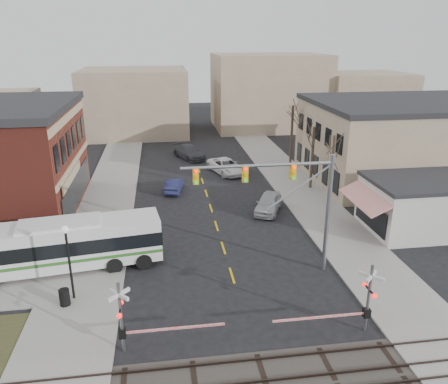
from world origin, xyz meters
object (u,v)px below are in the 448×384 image
Objects in this scene: transit_bus at (62,245)px; rr_crossing_west at (130,318)px; street_lamp at (67,248)px; pedestrian_far at (64,244)px; traffic_signal_mast at (289,192)px; car_b at (174,185)px; trash_bin at (65,297)px; car_c at (226,166)px; car_d at (189,152)px; rr_crossing_east at (361,300)px; pedestrian_near at (111,252)px; car_a at (268,203)px.

rr_crossing_west reaches higher than transit_bus.
pedestrian_far is at bearing 105.33° from street_lamp.
car_b is (-6.74, 17.17, -5.05)m from traffic_signal_mast.
rr_crossing_west is 6.45m from street_lamp.
car_c reaches higher than trash_bin.
car_d is at bearing 69.26° from transit_bus.
trash_bin is (-15.89, 4.59, -1.35)m from rr_crossing_east.
car_b is at bearing -125.28° from car_d.
car_b is at bearing 69.83° from trash_bin.
pedestrian_near reaches higher than car_b.
pedestrian_far reaches higher than car_d.
pedestrian_far is at bearing -137.40° from car_d.
car_c is at bearing 123.88° from car_a.
pedestrian_near is at bearing 168.05° from traffic_signal_mast.
traffic_signal_mast is at bearing -108.93° from pedestrian_near.
transit_bus is 8.28× the size of pedestrian_far.
car_a is at bearing -99.27° from car_c.
car_c is (14.05, 20.16, -1.07)m from transit_bus.
trash_bin is 27.90m from car_c.
transit_bus is 2.80× the size of street_lamp.
rr_crossing_east is (2.11, -6.57, -3.75)m from traffic_signal_mast.
transit_bus is at bearing 170.56° from traffic_signal_mast.
rr_crossing_west is 12.18m from pedestrian_far.
pedestrian_near is at bearing -123.49° from car_a.
transit_bus is 2.35× the size of rr_crossing_west.
transit_bus is 1.38× the size of traffic_signal_mast.
rr_crossing_west is 5.59× the size of trash_bin.
car_b is at bearing 34.82° from pedestrian_far.
transit_bus is 19.00m from rr_crossing_east.
car_b is 15.49m from pedestrian_near.
street_lamp reaches higher than car_b.
traffic_signal_mast reaches higher than rr_crossing_east.
car_c is 7.92m from car_d.
pedestrian_near is (-10.97, -20.14, 0.26)m from car_c.
transit_bus is 10.12m from rr_crossing_west.
car_c is (-1.98, 12.07, -0.01)m from car_a.
street_lamp is 0.81× the size of car_c.
rr_crossing_east is at bearing -28.28° from transit_bus.
rr_crossing_east is 0.97× the size of car_c.
rr_crossing_west reaches higher than trash_bin.
street_lamp is at bearing -96.73° from pedestrian_far.
rr_crossing_west reaches higher than car_c.
transit_bus is 6.96× the size of pedestrian_near.
street_lamp is 2.93m from trash_bin.
transit_bus is at bearing 108.03° from street_lamp.
car_d is at bearing -21.84° from pedestrian_near.
car_a reaches higher than car_b.
pedestrian_far is at bearing 68.09° from car_b.
transit_bus reaches higher than car_d.
transit_bus is 2.35× the size of rr_crossing_east.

